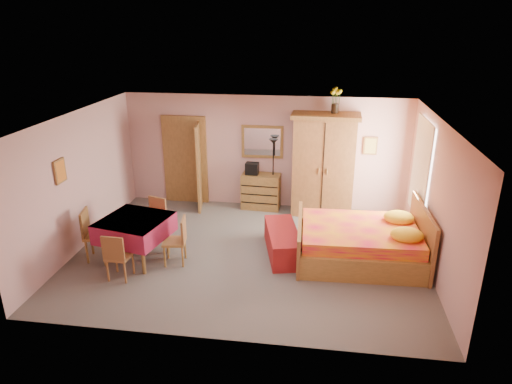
% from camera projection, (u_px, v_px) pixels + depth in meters
% --- Properties ---
extents(floor, '(6.50, 6.50, 0.00)m').
position_uv_depth(floor, '(249.00, 254.00, 8.66)').
color(floor, slate).
rests_on(floor, ground).
extents(ceiling, '(6.50, 6.50, 0.00)m').
position_uv_depth(ceiling, '(248.00, 118.00, 7.73)').
color(ceiling, brown).
rests_on(ceiling, wall_back).
extents(wall_back, '(6.50, 0.10, 2.60)m').
position_uv_depth(wall_back, '(265.00, 152.00, 10.51)').
color(wall_back, '#C89591').
rests_on(wall_back, floor).
extents(wall_front, '(6.50, 0.10, 2.60)m').
position_uv_depth(wall_front, '(218.00, 257.00, 5.88)').
color(wall_front, '#C89591').
rests_on(wall_front, floor).
extents(wall_left, '(0.10, 5.00, 2.60)m').
position_uv_depth(wall_left, '(79.00, 181.00, 8.62)').
color(wall_left, '#C89591').
rests_on(wall_left, floor).
extents(wall_right, '(0.10, 5.00, 2.60)m').
position_uv_depth(wall_right, '(436.00, 199.00, 7.77)').
color(wall_right, '#C89591').
rests_on(wall_right, floor).
extents(doorway, '(1.06, 0.12, 2.15)m').
position_uv_depth(doorway, '(186.00, 161.00, 10.83)').
color(doorway, '#9E6B35').
rests_on(doorway, floor).
extents(window, '(0.08, 1.40, 1.95)m').
position_uv_depth(window, '(421.00, 169.00, 8.83)').
color(window, white).
rests_on(window, wall_right).
extents(picture_left, '(0.04, 0.32, 0.42)m').
position_uv_depth(picture_left, '(60.00, 171.00, 7.92)').
color(picture_left, orange).
rests_on(picture_left, wall_left).
extents(picture_back, '(0.30, 0.04, 0.40)m').
position_uv_depth(picture_back, '(370.00, 146.00, 10.08)').
color(picture_back, '#D8BF59').
rests_on(picture_back, wall_back).
extents(chest_of_drawers, '(0.90, 0.49, 0.83)m').
position_uv_depth(chest_of_drawers, '(261.00, 191.00, 10.62)').
color(chest_of_drawers, olive).
rests_on(chest_of_drawers, floor).
extents(wall_mirror, '(0.96, 0.07, 0.76)m').
position_uv_depth(wall_mirror, '(262.00, 142.00, 10.41)').
color(wall_mirror, white).
rests_on(wall_mirror, wall_back).
extents(stereo, '(0.30, 0.23, 0.27)m').
position_uv_depth(stereo, '(252.00, 169.00, 10.44)').
color(stereo, black).
rests_on(stereo, chest_of_drawers).
extents(floor_lamp, '(0.23, 0.23, 1.67)m').
position_uv_depth(floor_lamp, '(273.00, 175.00, 10.46)').
color(floor_lamp, black).
rests_on(floor_lamp, floor).
extents(wardrobe, '(1.49, 0.81, 2.29)m').
position_uv_depth(wardrobe, '(324.00, 165.00, 10.09)').
color(wardrobe, '#9B6234').
rests_on(wardrobe, floor).
extents(sunflower_vase, '(0.23, 0.23, 0.55)m').
position_uv_depth(sunflower_vase, '(335.00, 100.00, 9.64)').
color(sunflower_vase, yellow).
rests_on(sunflower_vase, wardrobe).
extents(bed, '(2.35, 1.88, 1.06)m').
position_uv_depth(bed, '(360.00, 233.00, 8.29)').
color(bed, '#E41642').
rests_on(bed, floor).
extents(bench, '(0.85, 1.54, 0.49)m').
position_uv_depth(bench, '(283.00, 242.00, 8.59)').
color(bench, maroon).
rests_on(bench, floor).
extents(dining_table, '(1.33, 1.33, 0.82)m').
position_uv_depth(dining_table, '(136.00, 239.00, 8.33)').
color(dining_table, maroon).
rests_on(dining_table, floor).
extents(chair_south, '(0.41, 0.41, 0.86)m').
position_uv_depth(chair_south, '(119.00, 255.00, 7.72)').
color(chair_south, '#A36937').
rests_on(chair_south, floor).
extents(chair_north, '(0.50, 0.50, 0.89)m').
position_uv_depth(chair_north, '(153.00, 221.00, 8.99)').
color(chair_north, '#A26D36').
rests_on(chair_north, floor).
extents(chair_west, '(0.52, 0.52, 0.97)m').
position_uv_depth(chair_west, '(98.00, 235.00, 8.34)').
color(chair_west, '#A77638').
rests_on(chair_west, floor).
extents(chair_east, '(0.45, 0.45, 0.87)m').
position_uv_depth(chair_east, '(174.00, 241.00, 8.20)').
color(chair_east, '#A77838').
rests_on(chair_east, floor).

